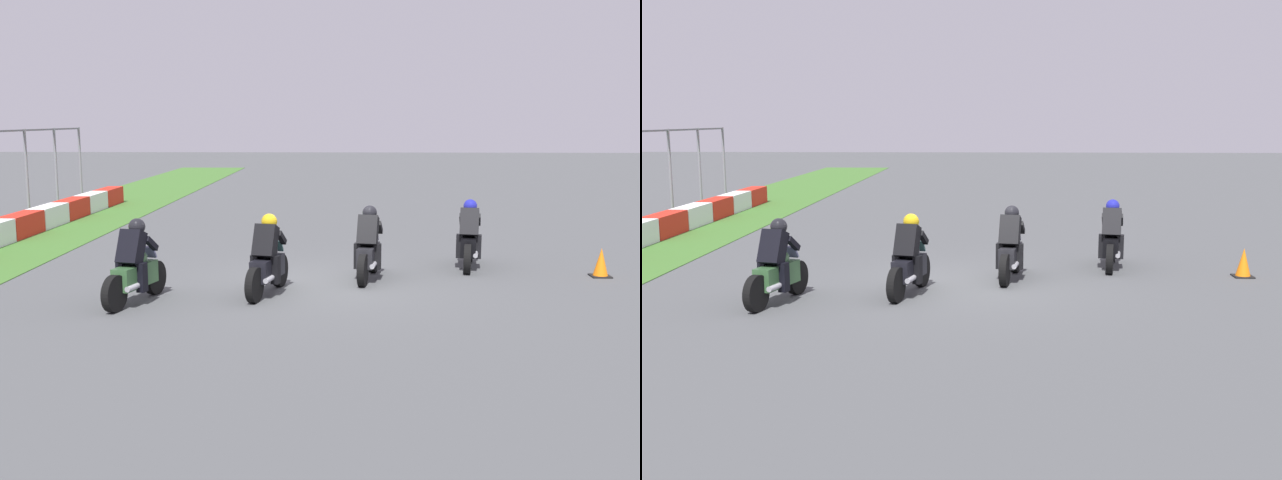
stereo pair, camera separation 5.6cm
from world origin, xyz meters
TOP-DOWN VIEW (x-y plane):
  - ground_plane at (0.00, 0.00)m, footprint 120.00×120.00m
  - rider_lane_a at (1.81, -3.19)m, footprint 2.03×0.62m
  - rider_lane_b at (0.52, -0.94)m, footprint 2.03×0.62m
  - rider_lane_c at (-0.90, 0.98)m, footprint 2.01×0.65m
  - rider_lane_d at (-1.66, 3.27)m, footprint 2.01×0.66m
  - traffic_cone at (0.93, -5.79)m, footprint 0.40×0.40m

SIDE VIEW (x-z plane):
  - ground_plane at x=0.00m, z-range 0.00..0.00m
  - traffic_cone at x=0.93m, z-range -0.02..0.58m
  - rider_lane_a at x=1.81m, z-range -0.13..1.38m
  - rider_lane_b at x=0.52m, z-range -0.13..1.38m
  - rider_lane_c at x=-0.90m, z-range -0.13..1.38m
  - rider_lane_d at x=-1.66m, z-range -0.13..1.38m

